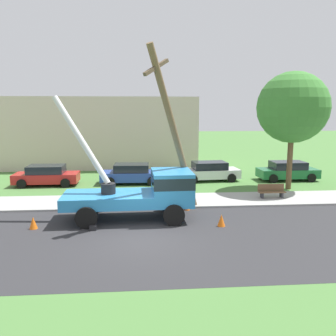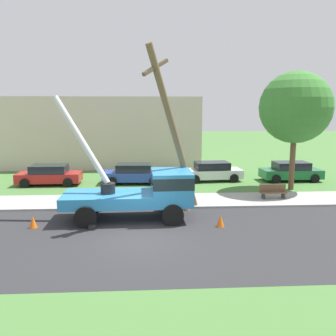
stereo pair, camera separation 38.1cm
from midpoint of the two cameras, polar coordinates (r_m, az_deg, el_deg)
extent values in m
plane|color=#477538|center=(26.53, -3.43, -2.07)|extent=(120.00, 120.00, 0.00)
cube|color=#2B2B2D|center=(14.97, -3.53, -11.26)|extent=(80.00, 8.60, 0.01)
cube|color=#9E9E99|center=(20.54, -3.47, -5.35)|extent=(80.00, 3.12, 0.10)
cube|color=#2D84C6|center=(17.31, -9.11, -4.95)|extent=(4.36, 2.51, 0.55)
cube|color=#2D84C6|center=(17.22, 1.20, -3.10)|extent=(1.96, 2.45, 1.60)
cube|color=#19232D|center=(17.15, 1.20, -1.96)|extent=(1.98, 2.47, 0.56)
cylinder|color=black|center=(17.18, -9.09, -3.25)|extent=(0.70, 0.70, 0.50)
cylinder|color=silver|center=(17.62, -13.29, 4.50)|extent=(2.92, 1.59, 4.26)
cube|color=black|center=(16.24, -11.54, -9.39)|extent=(0.31, 0.31, 0.20)
cube|color=black|center=(19.00, -10.53, -6.58)|extent=(0.31, 0.31, 0.20)
cylinder|color=black|center=(16.33, 1.48, -7.62)|extent=(1.00, 0.30, 1.00)
cylinder|color=black|center=(18.63, 0.67, -5.46)|extent=(1.00, 0.30, 1.00)
cylinder|color=black|center=(16.40, -12.57, -7.78)|extent=(1.00, 0.30, 1.00)
cylinder|color=black|center=(18.68, -11.59, -5.61)|extent=(1.00, 0.30, 1.00)
cylinder|color=brown|center=(17.40, 1.73, 5.42)|extent=(2.94, 3.33, 8.28)
cube|color=brown|center=(16.30, -1.35, 16.04)|extent=(1.23, 1.39, 0.91)
cone|color=orange|center=(16.44, 9.16, -8.42)|extent=(0.36, 0.36, 0.56)
cone|color=orange|center=(17.12, -20.43, -8.18)|extent=(0.36, 0.36, 0.56)
cone|color=orange|center=(18.85, 3.64, -5.99)|extent=(0.36, 0.36, 0.56)
cube|color=#B21E1E|center=(26.31, -18.26, -1.41)|extent=(4.42, 1.84, 0.65)
cube|color=black|center=(26.21, -18.33, -0.12)|extent=(2.48, 1.68, 0.55)
cylinder|color=black|center=(25.17, -15.53, -2.29)|extent=(0.64, 0.22, 0.64)
cylinder|color=black|center=(26.90, -14.77, -1.51)|extent=(0.64, 0.22, 0.64)
cylinder|color=black|center=(25.92, -21.83, -2.30)|extent=(0.64, 0.22, 0.64)
cylinder|color=black|center=(27.60, -20.70, -1.54)|extent=(0.64, 0.22, 0.64)
cube|color=#263F99|center=(25.58, -5.13, -1.27)|extent=(4.45, 1.93, 0.65)
cube|color=black|center=(25.47, -5.15, 0.05)|extent=(2.51, 1.73, 0.55)
cylinder|color=black|center=(24.69, -1.89, -2.17)|extent=(0.64, 0.22, 0.64)
cylinder|color=black|center=(26.45, -1.86, -1.39)|extent=(0.64, 0.22, 0.64)
cylinder|color=black|center=(24.88, -8.59, -2.18)|extent=(0.64, 0.22, 0.64)
cylinder|color=black|center=(26.63, -8.12, -1.40)|extent=(0.64, 0.22, 0.64)
cube|color=silver|center=(26.64, 7.52, -0.88)|extent=(4.52, 2.13, 0.65)
cube|color=black|center=(26.54, 7.55, 0.39)|extent=(2.58, 1.84, 0.55)
cylinder|color=black|center=(26.26, 11.08, -1.64)|extent=(0.64, 0.22, 0.64)
cylinder|color=black|center=(27.94, 9.91, -0.94)|extent=(0.64, 0.22, 0.64)
cylinder|color=black|center=(25.48, 4.88, -1.83)|extent=(0.64, 0.22, 0.64)
cylinder|color=black|center=(27.21, 4.06, -1.10)|extent=(0.64, 0.22, 0.64)
cube|color=#1E6638|center=(28.07, 19.64, -0.83)|extent=(4.42, 1.86, 0.65)
cube|color=black|center=(27.97, 19.71, 0.38)|extent=(2.49, 1.69, 0.55)
cylinder|color=black|center=(27.93, 23.08, -1.57)|extent=(0.64, 0.22, 0.64)
cylinder|color=black|center=(29.52, 21.51, -0.91)|extent=(0.64, 0.22, 0.64)
cylinder|color=black|center=(26.74, 17.53, -1.71)|extent=(0.64, 0.22, 0.64)
cylinder|color=black|center=(28.39, 16.21, -1.01)|extent=(0.64, 0.22, 0.64)
cube|color=brown|center=(21.80, 17.20, -3.81)|extent=(1.60, 0.44, 0.06)
cube|color=brown|center=(21.93, 17.05, -3.06)|extent=(1.60, 0.06, 0.40)
cube|color=#333338|center=(21.65, 15.68, -4.44)|extent=(0.10, 0.40, 0.45)
cube|color=#333338|center=(22.06, 18.64, -4.33)|extent=(0.10, 0.40, 0.45)
cylinder|color=brown|center=(24.68, 20.01, 2.47)|extent=(0.36, 0.36, 5.07)
sphere|color=#3D7F33|center=(24.53, 20.39, 9.20)|extent=(4.64, 4.64, 4.64)
cube|color=beige|center=(34.00, -10.18, 5.78)|extent=(18.00, 6.00, 6.40)
camera|label=1|loc=(0.19, -89.40, 0.10)|focal=37.60mm
camera|label=2|loc=(0.19, 90.60, -0.10)|focal=37.60mm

